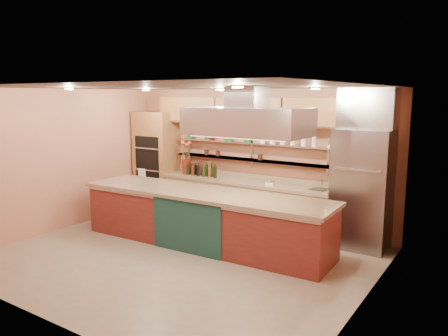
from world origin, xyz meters
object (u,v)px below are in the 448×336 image
Objects in this scene: refrigerator at (362,189)px; copper_kettle at (210,136)px; green_canister at (230,137)px; kitchen_scale at (270,182)px; island at (203,218)px; flower_vase at (186,167)px.

refrigerator is 3.48m from copper_kettle.
copper_kettle is 0.51m from green_canister.
refrigerator reaches higher than kitchen_scale.
refrigerator is 10.53× the size of copper_kettle.
island is 2.16m from green_canister.
flower_vase reaches higher than kitchen_scale.
green_canister reaches higher than kitchen_scale.
flower_vase is at bearing -156.54° from copper_kettle.
flower_vase is 1.87× the size of green_canister.
island is at bearing -43.51° from flower_vase.
copper_kettle is at bearing 176.12° from refrigerator.
kitchen_scale is at bearing -7.82° from copper_kettle.
green_canister reaches higher than copper_kettle.
flower_vase is 1.63× the size of copper_kettle.
refrigerator is 6.44× the size of flower_vase.
flower_vase is (-1.50, 1.43, 0.60)m from island.
kitchen_scale reaches higher than island.
refrigerator reaches higher than green_canister.
refrigerator reaches higher than island.
green_canister is at bearing 175.44° from refrigerator.
flower_vase is at bearing -167.77° from green_canister.
copper_kettle is at bearing 119.17° from island.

